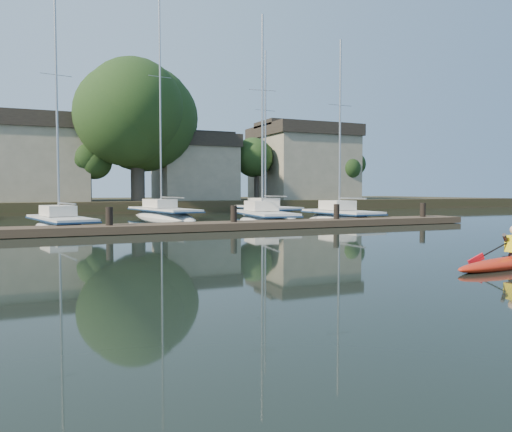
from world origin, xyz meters
name	(u,v)px	position (x,y,z in m)	size (l,w,h in m)	color
ground	(333,280)	(0.00, 0.00, 0.00)	(160.00, 160.00, 0.00)	black
dock	(175,227)	(0.00, 14.00, 0.20)	(34.00, 2.00, 1.80)	#4C3B2B
sailboat_1	(60,232)	(-4.93, 18.15, -0.18)	(3.70, 8.51, 13.51)	white
sailboat_3	(263,226)	(6.59, 18.37, -0.21)	(3.23, 8.82, 13.90)	white
sailboat_4	(341,224)	(11.73, 17.74, -0.21)	(2.46, 7.61, 12.84)	white
sailboat_6	(163,220)	(2.22, 26.31, -0.20)	(3.94, 11.05, 17.21)	white
sailboat_7	(267,218)	(10.56, 26.56, -0.21)	(3.04, 9.03, 14.30)	white
shore	(124,177)	(1.61, 40.29, 3.23)	(90.00, 25.25, 12.75)	#292F17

